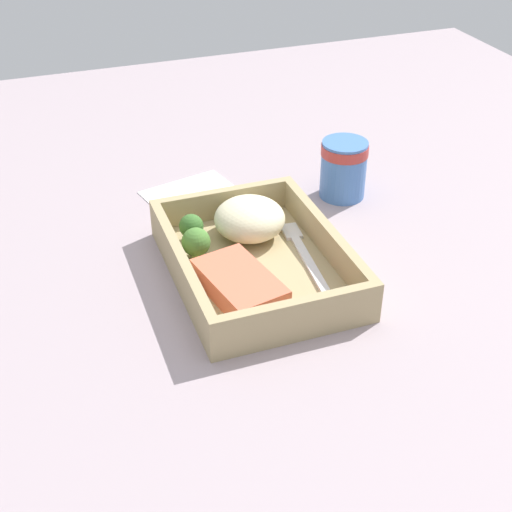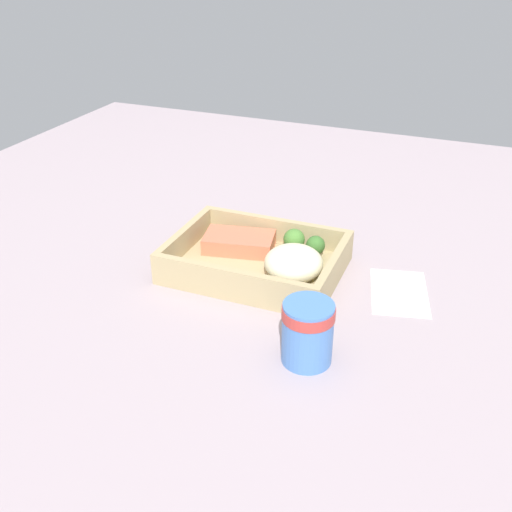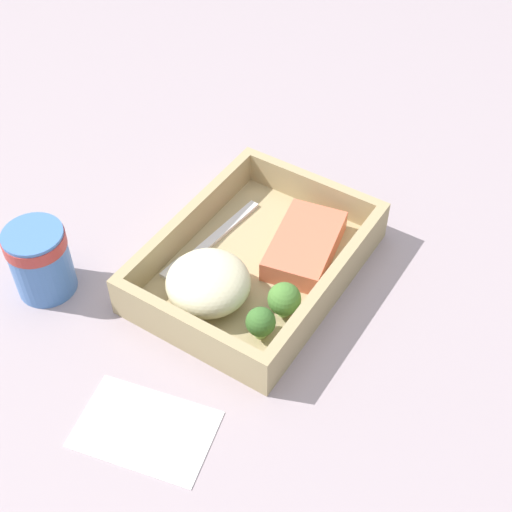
# 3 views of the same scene
# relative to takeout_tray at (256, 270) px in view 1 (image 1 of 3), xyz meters

# --- Properties ---
(ground_plane) EXTENTS (1.60, 1.60, 0.02)m
(ground_plane) POSITION_rel_takeout_tray_xyz_m (0.00, 0.00, -0.02)
(ground_plane) COLOR #9C8C93
(takeout_tray) EXTENTS (0.27, 0.20, 0.01)m
(takeout_tray) POSITION_rel_takeout_tray_xyz_m (0.00, 0.00, 0.00)
(takeout_tray) COLOR tan
(takeout_tray) RESTS_ON ground_plane
(tray_rim) EXTENTS (0.27, 0.20, 0.04)m
(tray_rim) POSITION_rel_takeout_tray_xyz_m (0.00, 0.00, 0.03)
(tray_rim) COLOR tan
(tray_rim) RESTS_ON takeout_tray
(salmon_fillet) EXTENTS (0.13, 0.09, 0.03)m
(salmon_fillet) POSITION_rel_takeout_tray_xyz_m (-0.05, 0.04, 0.02)
(salmon_fillet) COLOR #DE694B
(salmon_fillet) RESTS_ON takeout_tray
(mashed_potatoes) EXTENTS (0.09, 0.09, 0.05)m
(mashed_potatoes) POSITION_rel_takeout_tray_xyz_m (0.07, -0.02, 0.03)
(mashed_potatoes) COLOR beige
(mashed_potatoes) RESTS_ON takeout_tray
(broccoli_floret_1) EXTENTS (0.04, 0.04, 0.04)m
(broccoli_floret_1) POSITION_rel_takeout_tray_xyz_m (0.04, 0.06, 0.03)
(broccoli_floret_1) COLOR #7FA85D
(broccoli_floret_1) RESTS_ON takeout_tray
(broccoli_floret_2) EXTENTS (0.03, 0.03, 0.04)m
(broccoli_floret_2) POSITION_rel_takeout_tray_xyz_m (0.08, 0.06, 0.03)
(broccoli_floret_2) COLOR #84A55A
(broccoli_floret_2) RESTS_ON takeout_tray
(fork) EXTENTS (0.16, 0.03, 0.00)m
(fork) POSITION_rel_takeout_tray_xyz_m (0.01, -0.06, 0.01)
(fork) COLOR silver
(fork) RESTS_ON takeout_tray
(paper_cup) EXTENTS (0.07, 0.07, 0.08)m
(paper_cup) POSITION_rel_takeout_tray_xyz_m (0.14, -0.18, 0.04)
(paper_cup) COLOR #4573B8
(paper_cup) RESTS_ON ground_plane
(receipt_slip) EXTENTS (0.11, 0.14, 0.00)m
(receipt_slip) POSITION_rel_takeout_tray_xyz_m (0.23, 0.02, -0.00)
(receipt_slip) COLOR white
(receipt_slip) RESTS_ON ground_plane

